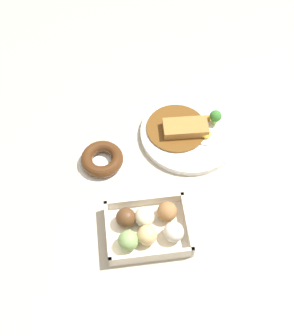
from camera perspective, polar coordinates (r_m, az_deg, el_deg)
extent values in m
plane|color=#B2A893|center=(1.12, 5.91, 0.97)|extent=(1.60, 1.60, 0.00)
cylinder|color=white|center=(1.16, 5.77, 4.74)|extent=(0.27, 0.27, 0.02)
cylinder|color=brown|center=(1.16, 4.06, 5.48)|extent=(0.17, 0.17, 0.01)
cube|color=#A87538|center=(1.14, 5.39, 5.53)|extent=(0.12, 0.06, 0.02)
cylinder|color=white|center=(1.15, 8.02, 4.33)|extent=(0.06, 0.06, 0.00)
ellipsoid|color=yellow|center=(1.14, 8.08, 4.63)|extent=(0.03, 0.03, 0.02)
cylinder|color=#8CB766|center=(1.18, 9.22, 6.38)|extent=(0.01, 0.01, 0.02)
sphere|color=#387A2D|center=(1.16, 9.36, 7.02)|extent=(0.03, 0.03, 0.03)
cube|color=orange|center=(1.18, 8.24, 6.75)|extent=(0.01, 0.01, 0.01)
cube|color=beige|center=(1.01, 0.11, -8.63)|extent=(0.20, 0.15, 0.01)
cube|color=beige|center=(1.00, 5.50, -7.47)|extent=(0.01, 0.15, 0.03)
cube|color=beige|center=(0.99, -5.35, -8.71)|extent=(0.01, 0.15, 0.03)
cube|color=beige|center=(1.02, -0.40, -4.53)|extent=(0.20, 0.01, 0.03)
cube|color=beige|center=(0.96, 0.66, -11.93)|extent=(0.20, 0.01, 0.03)
sphere|color=#9E6B3D|center=(1.00, 2.77, -5.95)|extent=(0.05, 0.05, 0.05)
sphere|color=#EFE5C6|center=(0.99, -0.35, -6.66)|extent=(0.05, 0.05, 0.05)
sphere|color=brown|center=(0.99, -2.91, -6.80)|extent=(0.05, 0.05, 0.05)
sphere|color=silver|center=(0.98, 3.68, -8.72)|extent=(0.05, 0.05, 0.05)
sphere|color=#DBB77A|center=(0.97, 0.00, -9.16)|extent=(0.05, 0.05, 0.05)
sphere|color=#84A860|center=(0.97, -2.59, -9.86)|extent=(0.05, 0.05, 0.05)
cube|color=white|center=(1.12, -6.09, 0.75)|extent=(0.13, 0.13, 0.00)
torus|color=#4C2B14|center=(1.10, -6.17, 1.24)|extent=(0.11, 0.11, 0.03)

